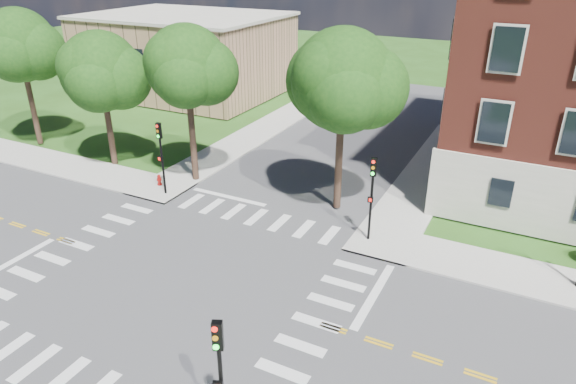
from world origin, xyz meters
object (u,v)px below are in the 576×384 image
at_px(traffic_signal_se, 220,368).
at_px(traffic_signal_ne, 372,189).
at_px(fire_hydrant, 159,180).
at_px(traffic_signal_nw, 161,149).

distance_m(traffic_signal_se, traffic_signal_ne, 14.40).
distance_m(traffic_signal_se, fire_hydrant, 21.32).
bearing_deg(fire_hydrant, traffic_signal_ne, -1.73).
xyz_separation_m(traffic_signal_se, traffic_signal_nw, (-13.83, 13.99, 0.00)).
height_order(traffic_signal_se, fire_hydrant, traffic_signal_se).
bearing_deg(traffic_signal_se, traffic_signal_ne, 90.06).
relative_size(traffic_signal_se, fire_hydrant, 6.40).
xyz_separation_m(traffic_signal_se, traffic_signal_ne, (-0.01, 14.40, 0.00)).
distance_m(traffic_signal_se, traffic_signal_nw, 19.68).
relative_size(traffic_signal_se, traffic_signal_ne, 1.00).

